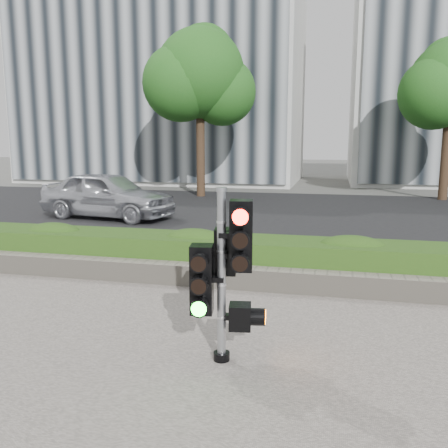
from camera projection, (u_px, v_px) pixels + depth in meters
The scene contains 9 objects.
ground at pixel (229, 337), 5.79m from camera, with size 120.00×120.00×0.00m, color #51514C.
road at pixel (296, 215), 15.38m from camera, with size 60.00×13.00×0.02m, color black.
curb at pixel (266, 267), 8.80m from camera, with size 60.00×0.25×0.12m, color gray.
stone_wall at pixel (255, 278), 7.58m from camera, with size 12.00×0.32×0.34m, color gray.
hedge at pixel (262, 258), 8.17m from camera, with size 12.00×1.00×0.68m, color #527925.
building_left at pixel (167, 55), 28.59m from camera, with size 16.00×9.00×15.00m, color #B7B7B2.
tree_left at pixel (200, 77), 19.91m from camera, with size 4.61×4.03×7.34m.
traffic_signal at pixel (224, 267), 4.97m from camera, with size 0.67×0.53×1.87m.
car_silver at pixel (108, 195), 14.63m from camera, with size 1.71×4.25×1.45m, color silver.
Camera 1 is at (1.18, -5.34, 2.36)m, focal length 38.00 mm.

